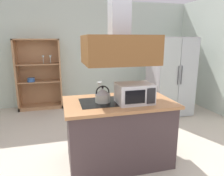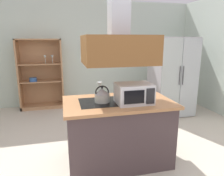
# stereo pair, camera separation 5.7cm
# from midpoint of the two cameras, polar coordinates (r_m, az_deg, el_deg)

# --- Properties ---
(ground_plane) EXTENTS (7.80, 7.80, 0.00)m
(ground_plane) POSITION_cam_midpoint_polar(r_m,az_deg,el_deg) (3.18, -0.40, -19.35)
(ground_plane) COLOR beige
(wall_back) EXTENTS (6.00, 0.12, 2.70)m
(wall_back) POSITION_cam_midpoint_polar(r_m,az_deg,el_deg) (5.65, -7.54, 9.48)
(wall_back) COLOR silver
(wall_back) RESTS_ON ground
(kitchen_island) EXTENTS (1.47, 0.89, 0.90)m
(kitchen_island) POSITION_cam_midpoint_polar(r_m,az_deg,el_deg) (2.96, 2.19, -11.88)
(kitchen_island) COLOR #4A3A3B
(kitchen_island) RESTS_ON ground
(range_hood) EXTENTS (0.90, 0.70, 1.29)m
(range_hood) POSITION_cam_midpoint_polar(r_m,az_deg,el_deg) (2.68, 2.44, 13.19)
(range_hood) COLOR brown
(refrigerator) EXTENTS (0.90, 0.77, 1.77)m
(refrigerator) POSITION_cam_midpoint_polar(r_m,az_deg,el_deg) (4.95, 16.54, 3.08)
(refrigerator) COLOR #BCB8BE
(refrigerator) RESTS_ON ground
(dish_cabinet) EXTENTS (1.06, 0.40, 1.73)m
(dish_cabinet) POSITION_cam_midpoint_polar(r_m,az_deg,el_deg) (5.49, -18.64, 2.61)
(dish_cabinet) COLOR tan
(dish_cabinet) RESTS_ON ground
(kettle) EXTENTS (0.20, 0.20, 0.22)m
(kettle) POSITION_cam_midpoint_polar(r_m,az_deg,el_deg) (2.73, -2.15, -2.02)
(kettle) COLOR beige
(kettle) RESTS_ON kitchen_island
(cutting_board) EXTENTS (0.37, 0.28, 0.02)m
(cutting_board) POSITION_cam_midpoint_polar(r_m,az_deg,el_deg) (3.14, 6.15, -1.64)
(cutting_board) COLOR #B0884D
(cutting_board) RESTS_ON kitchen_island
(microwave) EXTENTS (0.46, 0.35, 0.26)m
(microwave) POSITION_cam_midpoint_polar(r_m,az_deg,el_deg) (2.69, 6.67, -1.50)
(microwave) COLOR silver
(microwave) RESTS_ON kitchen_island
(wine_glass_on_counter) EXTENTS (0.08, 0.08, 0.21)m
(wine_glass_on_counter) POSITION_cam_midpoint_polar(r_m,az_deg,el_deg) (3.03, -2.93, 0.66)
(wine_glass_on_counter) COLOR silver
(wine_glass_on_counter) RESTS_ON kitchen_island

